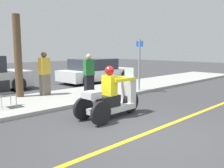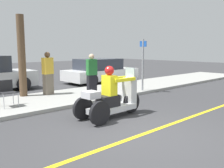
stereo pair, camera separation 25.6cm
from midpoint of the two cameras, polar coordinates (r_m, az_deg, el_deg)
The scene contains 10 objects.
ground_plane at distance 5.80m, azimuth 8.24°, elevation -11.36°, with size 60.00×60.00×0.00m, color #38383A.
lane_stripe at distance 6.16m, azimuth 11.10°, elevation -10.22°, with size 24.00×0.12×0.01m.
sidewalk_strip at distance 9.27m, azimuth -14.50°, elevation -3.75°, with size 28.00×2.80×0.12m.
motorcycle_trike at distance 7.00m, azimuth 1.07°, elevation -3.45°, with size 2.18×0.80×1.46m.
spectator_mid_group at distance 9.79m, azimuth -3.90°, elevation 2.05°, with size 0.42×0.29×1.60m.
spectator_end_of_line at distance 10.08m, azimuth -13.73°, elevation 2.21°, with size 0.43×0.29×1.68m.
folding_chair_curbside at distance 8.43m, azimuth -22.07°, elevation -1.35°, with size 0.47×0.47×0.82m.
parked_car_lot_left at distance 14.36m, azimuth -2.19°, elevation 3.01°, with size 4.35×2.09×1.35m.
tree_trunk at distance 9.97m, azimuth -19.25°, elevation 6.07°, with size 0.28×0.28×3.05m.
street_sign at distance 10.83m, azimuth 7.73°, elevation 4.83°, with size 0.08×0.36×2.20m.
Camera 2 is at (-4.19, -3.50, 1.93)m, focal length 40.00 mm.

